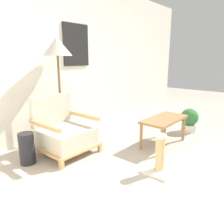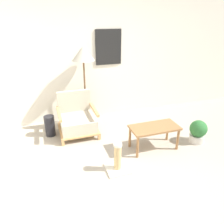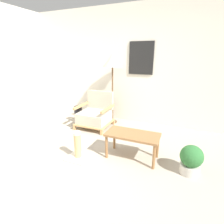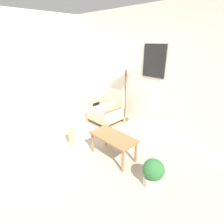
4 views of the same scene
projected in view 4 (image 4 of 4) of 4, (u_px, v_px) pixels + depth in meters
ground_plane at (60, 158)px, 3.18m from camera, size 14.00×14.00×0.00m
wall_back at (143, 68)px, 4.20m from camera, size 8.00×0.09×2.70m
wall_left at (22, 65)px, 4.67m from camera, size 0.06×8.00×2.70m
armchair at (107, 111)px, 4.49m from camera, size 0.73×0.71×0.80m
floor_lamp at (126, 65)px, 4.15m from camera, size 0.45×0.45×1.63m
coffee_table at (113, 139)px, 3.08m from camera, size 0.84×0.41×0.43m
vase at (96, 108)px, 4.93m from camera, size 0.20×0.20×0.41m
potted_plant at (153, 172)px, 2.52m from camera, size 0.31×0.31×0.43m
scratching_post at (72, 140)px, 3.44m from camera, size 0.35×0.35×0.47m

